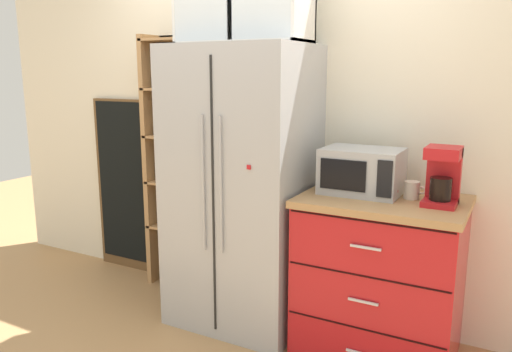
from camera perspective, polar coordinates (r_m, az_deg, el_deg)
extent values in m
plane|color=tan|center=(3.48, -1.63, -15.86)|extent=(10.64, 10.64, 0.00)
cube|color=silver|center=(3.45, 1.59, 6.13)|extent=(4.95, 0.10, 2.55)
cube|color=#ADAFB5|center=(3.18, -1.58, -1.39)|extent=(0.85, 0.67, 1.78)
cube|color=black|center=(2.90, -4.93, -2.72)|extent=(0.01, 0.01, 1.64)
cylinder|color=#ADAFB5|center=(2.90, -6.07, -0.93)|extent=(0.02, 0.02, 0.80)
cylinder|color=#ADAFB5|center=(2.84, -4.07, -1.18)|extent=(0.02, 0.02, 0.80)
cube|color=red|center=(2.73, -0.83, 1.01)|extent=(0.02, 0.01, 0.02)
cube|color=brown|center=(3.84, -8.01, 1.54)|extent=(0.51, 0.04, 1.88)
cube|color=tan|center=(3.87, -11.67, 1.50)|extent=(0.04, 0.21, 1.88)
cube|color=tan|center=(3.62, -6.44, 0.95)|extent=(0.04, 0.21, 1.88)
cube|color=tan|center=(3.86, -8.91, -5.84)|extent=(0.45, 0.21, 0.02)
cylinder|color=silver|center=(3.88, -10.08, -4.70)|extent=(0.07, 0.07, 0.12)
cylinder|color=beige|center=(3.89, -10.07, -4.95)|extent=(0.06, 0.06, 0.08)
cylinder|color=#B2B2B7|center=(3.87, -10.11, -3.77)|extent=(0.07, 0.07, 0.01)
cylinder|color=silver|center=(3.79, -7.64, -5.10)|extent=(0.07, 0.07, 0.11)
cylinder|color=white|center=(3.80, -7.63, -5.33)|extent=(0.06, 0.06, 0.07)
cylinder|color=#B2B2B7|center=(3.78, -7.66, -4.22)|extent=(0.07, 0.07, 0.01)
cube|color=tan|center=(3.77, -9.07, -0.81)|extent=(0.45, 0.21, 0.02)
cylinder|color=silver|center=(3.82, -10.52, 0.23)|extent=(0.08, 0.08, 0.10)
cylinder|color=brown|center=(3.83, -10.51, 0.01)|extent=(0.07, 0.07, 0.07)
cylinder|color=#B2B2B7|center=(3.81, -10.55, 1.06)|extent=(0.07, 0.07, 0.01)
cylinder|color=silver|center=(3.74, -9.24, 0.10)|extent=(0.07, 0.07, 0.11)
cylinder|color=#382316|center=(3.74, -9.23, -0.15)|extent=(0.06, 0.06, 0.08)
cylinder|color=#B2B2B7|center=(3.73, -9.27, 1.03)|extent=(0.07, 0.07, 0.01)
cylinder|color=silver|center=(3.69, -7.65, -0.14)|extent=(0.06, 0.06, 0.10)
cylinder|color=#E0C67F|center=(3.69, -7.65, -0.36)|extent=(0.05, 0.05, 0.07)
cylinder|color=#B2B2B7|center=(3.68, -7.68, 0.69)|extent=(0.06, 0.06, 0.01)
cube|color=tan|center=(3.71, -9.25, 4.41)|extent=(0.45, 0.21, 0.02)
cylinder|color=silver|center=(3.75, -10.53, 5.48)|extent=(0.07, 0.07, 0.12)
cylinder|color=#2D2D2D|center=(3.76, -10.52, 5.22)|extent=(0.06, 0.06, 0.08)
cylinder|color=#B2B2B7|center=(3.75, -10.57, 6.44)|extent=(0.07, 0.07, 0.01)
cylinder|color=silver|center=(3.66, -7.87, 5.51)|extent=(0.07, 0.07, 0.13)
cylinder|color=#B77A38|center=(3.66, -7.86, 5.21)|extent=(0.06, 0.06, 0.09)
cylinder|color=#B2B2B7|center=(3.65, -7.90, 6.60)|extent=(0.07, 0.07, 0.01)
cube|color=tan|center=(3.68, -9.42, 9.76)|extent=(0.45, 0.21, 0.02)
cylinder|color=silver|center=(3.75, -11.12, 10.59)|extent=(0.06, 0.06, 0.09)
cylinder|color=white|center=(3.75, -11.11, 10.38)|extent=(0.05, 0.05, 0.06)
cylinder|color=#B2B2B7|center=(3.74, -11.15, 11.41)|extent=(0.06, 0.06, 0.01)
cylinder|color=silver|center=(3.69, -9.44, 10.76)|extent=(0.08, 0.08, 0.11)
cylinder|color=#CCB78C|center=(3.69, -9.44, 10.50)|extent=(0.07, 0.07, 0.07)
cylinder|color=#B2B2B7|center=(3.69, -9.48, 11.71)|extent=(0.08, 0.08, 0.01)
cube|color=tan|center=(3.69, -9.61, 15.14)|extent=(0.45, 0.21, 0.02)
cube|color=red|center=(3.02, 13.93, -11.40)|extent=(0.87, 0.63, 0.89)
cube|color=tan|center=(2.87, 14.39, -2.81)|extent=(0.90, 0.66, 0.04)
cube|color=black|center=(2.81, 12.05, -16.75)|extent=(0.85, 0.00, 0.01)
cube|color=black|center=(2.68, 12.33, -11.16)|extent=(0.85, 0.00, 0.01)
cube|color=silver|center=(2.73, 12.14, -13.87)|extent=(0.16, 0.01, 0.01)
cube|color=black|center=(2.58, 12.61, -5.08)|extent=(0.85, 0.00, 0.01)
cube|color=silver|center=(2.61, 12.42, -7.99)|extent=(0.16, 0.01, 0.01)
cube|color=#ADAFB5|center=(2.92, 12.03, 0.57)|extent=(0.44, 0.32, 0.26)
cube|color=black|center=(2.78, 9.88, 0.11)|extent=(0.26, 0.01, 0.17)
cube|color=black|center=(2.72, 14.47, -0.35)|extent=(0.08, 0.01, 0.20)
cube|color=red|center=(2.79, 20.27, -2.86)|extent=(0.17, 0.20, 0.03)
cube|color=red|center=(2.83, 20.67, 0.12)|extent=(0.17, 0.06, 0.30)
cube|color=red|center=(2.74, 20.66, 2.53)|extent=(0.17, 0.20, 0.06)
cylinder|color=black|center=(2.76, 20.35, -1.40)|extent=(0.11, 0.11, 0.12)
cylinder|color=silver|center=(2.87, 17.38, -1.55)|extent=(0.08, 0.08, 0.10)
torus|color=silver|center=(2.86, 18.44, -1.56)|extent=(0.05, 0.01, 0.05)
cylinder|color=red|center=(2.85, 14.43, -1.61)|extent=(0.08, 0.08, 0.09)
torus|color=red|center=(2.84, 15.50, -1.64)|extent=(0.05, 0.01, 0.05)
cylinder|color=navy|center=(2.85, 14.53, -0.77)|extent=(0.06, 0.06, 0.17)
cone|color=navy|center=(2.84, 14.62, 0.97)|extent=(0.06, 0.06, 0.04)
cylinder|color=navy|center=(2.83, 14.66, 1.56)|extent=(0.02, 0.02, 0.07)
cylinder|color=black|center=(2.82, 14.70, 2.36)|extent=(0.03, 0.03, 0.01)
cube|color=silver|center=(3.12, -1.49, 14.99)|extent=(0.82, 0.32, 0.02)
cylinder|color=silver|center=(3.27, -5.98, 14.99)|extent=(0.05, 0.05, 0.00)
cylinder|color=silver|center=(3.27, -5.99, 15.56)|extent=(0.01, 0.01, 0.07)
cone|color=silver|center=(3.28, -6.02, 16.61)|extent=(0.06, 0.06, 0.05)
cylinder|color=silver|center=(2.99, 3.43, 15.34)|extent=(0.05, 0.05, 0.00)
cylinder|color=silver|center=(2.99, 3.44, 15.97)|extent=(0.01, 0.01, 0.07)
cone|color=silver|center=(3.00, 3.45, 17.12)|extent=(0.06, 0.06, 0.05)
cube|color=brown|center=(4.22, -14.55, -1.09)|extent=(0.60, 0.04, 1.41)
cube|color=black|center=(4.20, -14.75, -0.74)|extent=(0.54, 0.01, 1.31)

